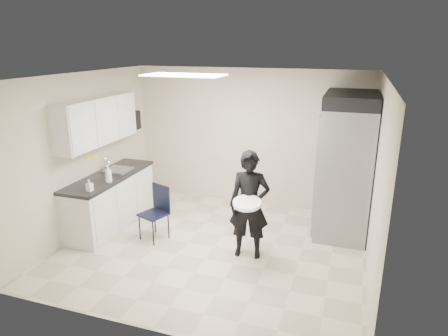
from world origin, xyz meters
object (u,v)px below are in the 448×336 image
(folding_chair, at_px, (153,214))
(man_tuxedo, at_px, (249,205))
(lower_counter, at_px, (111,201))
(commercial_fridge, at_px, (345,170))

(folding_chair, bearing_deg, man_tuxedo, 20.20)
(lower_counter, distance_m, commercial_fridge, 3.98)
(lower_counter, bearing_deg, folding_chair, -14.83)
(commercial_fridge, bearing_deg, folding_chair, -154.89)
(lower_counter, relative_size, man_tuxedo, 1.19)
(folding_chair, xyz_separation_m, man_tuxedo, (1.57, -0.01, 0.37))
(folding_chair, bearing_deg, commercial_fridge, 45.64)
(lower_counter, height_order, folding_chair, lower_counter)
(lower_counter, relative_size, folding_chair, 2.22)
(folding_chair, relative_size, man_tuxedo, 0.53)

